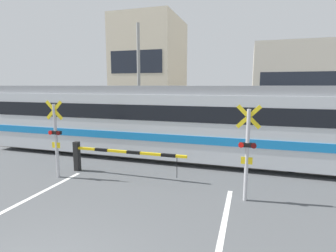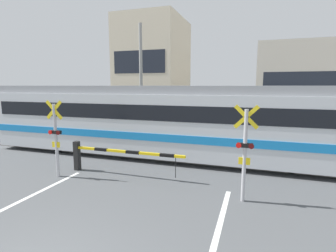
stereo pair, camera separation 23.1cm
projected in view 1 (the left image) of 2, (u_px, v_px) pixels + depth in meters
name	position (u px, v px, depth m)	size (l,w,h in m)	color
rail_track_near	(169.00, 160.00, 11.51)	(50.00, 0.10, 0.08)	gray
rail_track_far	(178.00, 153.00, 12.86)	(50.00, 0.10, 0.08)	gray
commuter_train	(164.00, 119.00, 12.06)	(17.33, 2.81, 3.29)	silver
crossing_barrier_near	(104.00, 154.00, 9.82)	(4.50, 0.20, 1.15)	black
crossing_barrier_far	(221.00, 133.00, 14.18)	(4.50, 0.20, 1.15)	black
crossing_signal_left	(56.00, 136.00, 9.31)	(0.68, 0.15, 2.79)	#B2B2B7
crossing_signal_right	(247.00, 149.00, 7.39)	(0.68, 0.15, 2.79)	#B2B2B7
pedestrian	(195.00, 123.00, 16.85)	(0.38, 0.22, 1.61)	#23232D
building_left_of_street	(151.00, 70.00, 25.97)	(5.73, 7.08, 9.67)	beige
building_right_of_street	(291.00, 85.00, 22.42)	(6.33, 7.08, 6.60)	beige
utility_pole_streetside	(139.00, 80.00, 17.81)	(0.22, 0.22, 7.39)	gray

